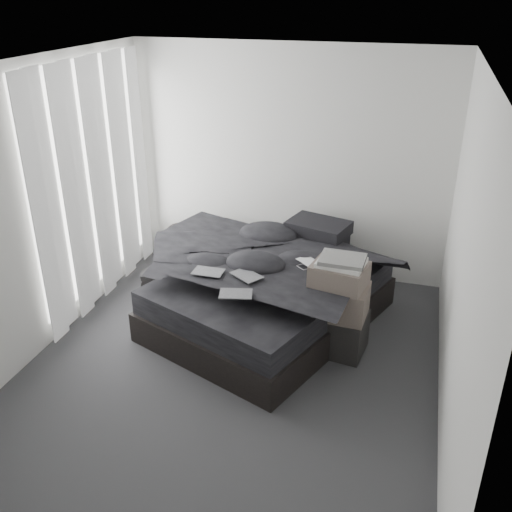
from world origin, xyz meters
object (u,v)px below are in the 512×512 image
(side_stand, at_px, (185,254))
(box_lower, at_px, (336,332))
(laptop, at_px, (309,258))
(bed, at_px, (269,308))

(side_stand, bearing_deg, box_lower, -26.10)
(box_lower, bearing_deg, laptop, 148.09)
(bed, height_order, laptop, laptop)
(bed, relative_size, side_stand, 3.54)
(bed, bearing_deg, side_stand, 173.31)
(laptop, xyz_separation_m, box_lower, (0.33, -0.20, -0.62))
(laptop, height_order, box_lower, laptop)
(side_stand, height_order, box_lower, side_stand)
(laptop, relative_size, side_stand, 0.57)
(box_lower, bearing_deg, bed, 157.37)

